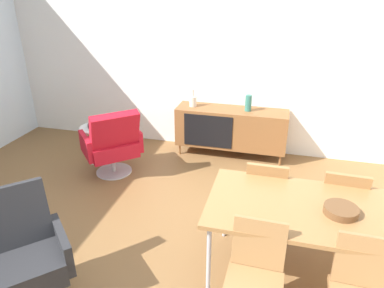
% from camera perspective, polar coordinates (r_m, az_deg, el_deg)
% --- Properties ---
extents(ground_plane, '(8.32, 8.32, 0.00)m').
position_cam_1_polar(ground_plane, '(3.56, -6.61, -17.08)').
color(ground_plane, brown).
extents(wall_back, '(6.80, 0.12, 2.80)m').
position_cam_1_polar(wall_back, '(5.24, 2.98, 14.10)').
color(wall_back, white).
rests_on(wall_back, ground_plane).
extents(sideboard, '(1.60, 0.45, 0.72)m').
position_cam_1_polar(sideboard, '(5.16, 6.36, 2.67)').
color(sideboard, brown).
rests_on(sideboard, ground_plane).
extents(vase_cobalt, '(0.09, 0.09, 0.23)m').
position_cam_1_polar(vase_cobalt, '(5.01, 9.17, 6.61)').
color(vase_cobalt, '#337266').
rests_on(vase_cobalt, sideboard).
extents(vase_sculptural_dark, '(0.10, 0.10, 0.26)m').
position_cam_1_polar(vase_sculptural_dark, '(5.15, 0.15, 7.07)').
color(vase_sculptural_dark, beige).
rests_on(vase_sculptural_dark, sideboard).
extents(dining_table, '(1.60, 0.90, 0.74)m').
position_cam_1_polar(dining_table, '(3.00, 18.31, -10.39)').
color(dining_table, olive).
rests_on(dining_table, ground_plane).
extents(wooden_bowl_on_table, '(0.26, 0.26, 0.06)m').
position_cam_1_polar(wooden_bowl_on_table, '(2.97, 23.10, -9.89)').
color(wooden_bowl_on_table, brown).
rests_on(wooden_bowl_on_table, dining_table).
extents(dining_chair_back_left, '(0.40, 0.42, 0.86)m').
position_cam_1_polar(dining_chair_back_left, '(3.58, 11.87, -7.82)').
color(dining_chair_back_left, '#9E7042').
rests_on(dining_chair_back_left, ground_plane).
extents(dining_chair_front_left, '(0.41, 0.43, 0.86)m').
position_cam_1_polar(dining_chair_front_left, '(2.69, 10.24, -20.38)').
color(dining_chair_front_left, '#9E7042').
rests_on(dining_chair_front_left, ground_plane).
extents(dining_chair_back_right, '(0.42, 0.44, 0.86)m').
position_cam_1_polar(dining_chair_back_right, '(3.64, 23.00, -8.85)').
color(dining_chair_back_right, '#9E7042').
rests_on(dining_chair_back_right, ground_plane).
extents(lounge_chair_red, '(0.91, 0.91, 0.95)m').
position_cam_1_polar(lounge_chair_red, '(4.69, -12.83, 0.21)').
color(lounge_chair_red, red).
rests_on(lounge_chair_red, ground_plane).
extents(armchair_black_shell, '(0.91, 0.91, 0.95)m').
position_cam_1_polar(armchair_black_shell, '(3.13, -26.70, -15.62)').
color(armchair_black_shell, '#262628').
rests_on(armchair_black_shell, ground_plane).
extents(side_table_round, '(0.44, 0.44, 0.52)m').
position_cam_1_polar(side_table_round, '(5.19, -15.26, 0.66)').
color(side_table_round, white).
rests_on(side_table_round, ground_plane).
extents(fruit_bowl, '(0.20, 0.20, 0.11)m').
position_cam_1_polar(fruit_bowl, '(5.10, -15.55, 3.13)').
color(fruit_bowl, '#262628').
rests_on(fruit_bowl, side_table_round).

